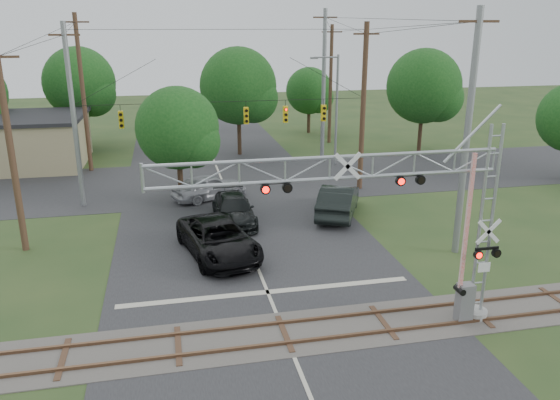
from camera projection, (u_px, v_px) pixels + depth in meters
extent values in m
plane|color=#28401D|center=(297.00, 365.00, 18.91)|extent=(160.00, 160.00, 0.00)
cube|color=#29282B|center=(251.00, 253.00, 28.23)|extent=(14.00, 90.00, 0.02)
cube|color=#29282B|center=(222.00, 181.00, 41.27)|extent=(90.00, 12.00, 0.02)
cube|color=#514C46|center=(285.00, 334.00, 20.77)|extent=(90.00, 3.20, 0.05)
cube|color=brown|center=(289.00, 343.00, 20.08)|extent=(90.00, 0.12, 0.14)
cube|color=brown|center=(281.00, 323.00, 21.42)|extent=(90.00, 0.12, 0.14)
cylinder|color=gray|center=(475.00, 313.00, 21.99)|extent=(0.98, 0.98, 0.33)
cube|color=silver|center=(484.00, 267.00, 21.01)|extent=(0.49, 0.03, 0.38)
cube|color=slate|center=(464.00, 303.00, 21.45)|extent=(0.60, 0.49, 1.64)
cube|color=red|center=(467.00, 224.00, 20.39)|extent=(0.15, 0.10, 5.45)
cylinder|color=gray|center=(74.00, 118.00, 33.92)|extent=(0.32, 0.32, 11.50)
cylinder|color=#483221|center=(363.00, 109.00, 37.67)|extent=(0.36, 0.36, 11.50)
cylinder|color=black|center=(226.00, 102.00, 35.57)|extent=(19.00, 0.03, 0.03)
cube|color=yellow|center=(121.00, 120.00, 34.54)|extent=(0.30, 0.30, 1.10)
cube|color=yellow|center=(164.00, 118.00, 35.07)|extent=(0.30, 0.30, 1.10)
cube|color=yellow|center=(206.00, 117.00, 35.59)|extent=(0.30, 0.30, 1.10)
cube|color=yellow|center=(246.00, 116.00, 36.12)|extent=(0.30, 0.30, 1.10)
cube|color=yellow|center=(285.00, 114.00, 36.65)|extent=(0.30, 0.30, 1.10)
cube|color=yellow|center=(324.00, 113.00, 37.17)|extent=(0.30, 0.30, 1.10)
imported|color=black|center=(218.00, 239.00, 27.67)|extent=(4.33, 7.03, 1.82)
imported|color=black|center=(234.00, 210.00, 32.40)|extent=(2.28, 5.53, 1.60)
imported|color=#9FA0A7|center=(209.00, 187.00, 36.79)|extent=(5.45, 3.81, 1.72)
imported|color=black|center=(338.00, 200.00, 33.59)|extent=(4.31, 6.16, 1.93)
cylinder|color=gray|center=(336.00, 111.00, 44.99)|extent=(0.20, 0.20, 9.02)
cylinder|color=gray|center=(326.00, 57.00, 43.48)|extent=(2.00, 0.12, 0.12)
cube|color=slate|center=(314.00, 58.00, 43.30)|extent=(0.60, 0.25, 0.15)
cylinder|color=#483221|center=(83.00, 95.00, 42.45)|extent=(0.34, 0.34, 12.19)
cube|color=#483221|center=(75.00, 22.00, 40.81)|extent=(2.00, 0.12, 0.12)
cylinder|color=gray|center=(324.00, 88.00, 45.56)|extent=(0.34, 0.34, 12.56)
cube|color=#483221|center=(325.00, 17.00, 43.86)|extent=(2.00, 0.12, 0.12)
cylinder|color=#483221|center=(11.00, 152.00, 27.06)|extent=(0.34, 0.34, 10.52)
cylinder|color=gray|center=(467.00, 137.00, 26.55)|extent=(0.34, 0.34, 12.11)
cube|color=#483221|center=(479.00, 21.00, 24.92)|extent=(2.00, 0.12, 0.12)
cylinder|color=#483221|center=(331.00, 85.00, 53.19)|extent=(0.34, 0.34, 11.36)
cube|color=#483221|center=(332.00, 32.00, 51.67)|extent=(2.00, 0.12, 0.12)
cylinder|color=#352518|center=(84.00, 124.00, 52.76)|extent=(0.36, 0.36, 4.33)
sphere|color=#134314|center=(79.00, 82.00, 51.56)|extent=(6.69, 6.69, 6.69)
cylinder|color=#352518|center=(180.00, 175.00, 36.21)|extent=(0.36, 0.36, 3.49)
sphere|color=#134314|center=(177.00, 128.00, 35.24)|extent=(5.39, 5.39, 5.39)
cylinder|color=#352518|center=(239.00, 131.00, 49.15)|extent=(0.36, 0.36, 4.38)
sphere|color=#134314|center=(238.00, 86.00, 47.93)|extent=(6.77, 6.77, 6.77)
cylinder|color=#352518|center=(309.00, 118.00, 59.44)|extent=(0.36, 0.36, 3.24)
sphere|color=#134314|center=(309.00, 91.00, 58.54)|extent=(5.00, 5.00, 5.00)
cylinder|color=#352518|center=(420.00, 129.00, 49.94)|extent=(0.36, 0.36, 4.30)
sphere|color=#134314|center=(424.00, 86.00, 48.75)|extent=(6.65, 6.65, 6.65)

